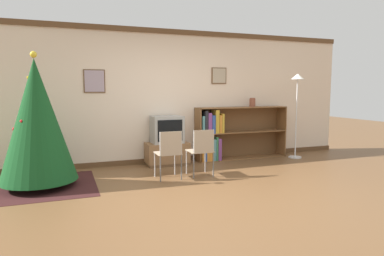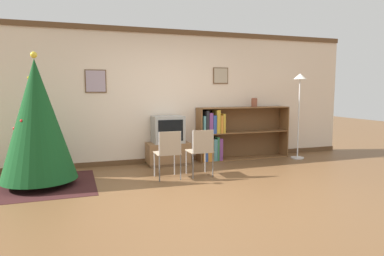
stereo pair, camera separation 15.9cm
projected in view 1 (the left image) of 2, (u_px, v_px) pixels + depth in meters
ground_plane at (205, 193)px, 4.98m from camera, size 24.00×24.00×0.00m
wall_back at (162, 97)px, 6.96m from camera, size 8.60×0.11×2.70m
area_rug at (40, 187)px, 5.28m from camera, size 1.65×1.62×0.01m
christmas_tree at (37, 121)px, 5.16m from camera, size 1.14×1.14×2.06m
tv_console at (167, 154)px, 6.82m from camera, size 0.84×0.45×0.44m
television at (167, 129)px, 6.76m from camera, size 0.60×0.44×0.53m
folding_chair_left at (169, 152)px, 5.66m from camera, size 0.40×0.40×0.82m
folding_chair_right at (202, 149)px, 5.86m from camera, size 0.40×0.40×0.82m
bookshelf at (225, 134)px, 7.29m from camera, size 2.07×0.36×1.12m
vase at (252, 102)px, 7.44m from camera, size 0.13×0.13×0.19m
standing_lamp at (297, 94)px, 7.37m from camera, size 0.28×0.28×1.83m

